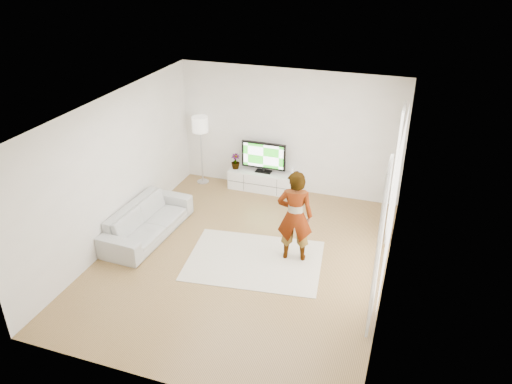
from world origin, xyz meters
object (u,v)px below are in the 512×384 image
(sofa, at_px, (148,221))
(rug, at_px, (254,260))
(player, at_px, (295,216))
(media_console, at_px, (263,181))
(floor_lamp, at_px, (200,127))
(television, at_px, (264,156))

(sofa, bearing_deg, rug, -91.67)
(rug, bearing_deg, player, 26.69)
(media_console, height_order, rug, media_console)
(media_console, distance_m, floor_lamp, 1.88)
(rug, bearing_deg, media_console, 105.04)
(player, bearing_deg, media_console, -70.49)
(player, xyz_separation_m, floor_lamp, (-2.87, 2.36, 0.50))
(player, distance_m, sofa, 2.95)
(media_console, distance_m, television, 0.61)
(television, bearing_deg, sofa, -120.06)
(television, relative_size, floor_lamp, 0.63)
(media_console, xyz_separation_m, sofa, (-1.51, -2.59, 0.09))
(sofa, relative_size, floor_lamp, 1.33)
(television, relative_size, player, 0.59)
(player, bearing_deg, sofa, -6.95)
(rug, distance_m, player, 1.12)
(sofa, xyz_separation_m, floor_lamp, (0.02, 2.52, 1.06))
(television, bearing_deg, floor_lamp, -176.44)
(television, relative_size, rug, 0.43)
(player, distance_m, floor_lamp, 3.75)
(television, xyz_separation_m, rug, (0.74, -2.78, -0.83))
(television, bearing_deg, media_console, -90.00)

